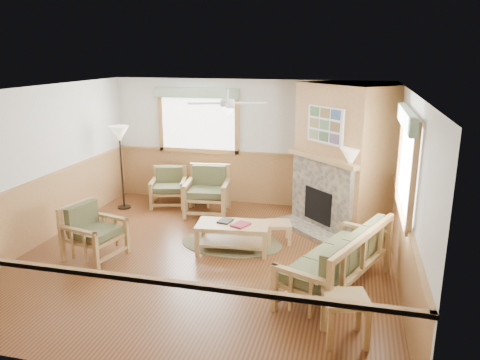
% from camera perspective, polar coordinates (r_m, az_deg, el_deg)
% --- Properties ---
extents(floor, '(6.00, 6.00, 0.01)m').
position_cam_1_polar(floor, '(7.78, -4.16, -9.38)').
color(floor, '#5A3219').
rests_on(floor, ground).
extents(ceiling, '(6.00, 6.00, 0.01)m').
position_cam_1_polar(ceiling, '(7.09, -4.59, 10.91)').
color(ceiling, white).
rests_on(ceiling, floor).
extents(wall_back, '(6.00, 0.02, 2.70)m').
position_cam_1_polar(wall_back, '(10.14, 0.94, 4.57)').
color(wall_back, silver).
rests_on(wall_back, floor).
extents(wall_front, '(6.00, 0.02, 2.70)m').
position_cam_1_polar(wall_front, '(4.72, -15.92, -8.88)').
color(wall_front, silver).
rests_on(wall_front, floor).
extents(wall_left, '(0.02, 6.00, 2.70)m').
position_cam_1_polar(wall_left, '(8.72, -23.46, 1.51)').
color(wall_left, silver).
rests_on(wall_left, floor).
extents(wall_right, '(0.02, 6.00, 2.70)m').
position_cam_1_polar(wall_right, '(7.01, 19.64, -1.24)').
color(wall_right, silver).
rests_on(wall_right, floor).
extents(wainscot, '(6.00, 6.00, 1.10)m').
position_cam_1_polar(wainscot, '(7.56, -4.24, -5.56)').
color(wainscot, '#A27442').
rests_on(wainscot, floor).
extents(fireplace, '(3.11, 3.11, 2.70)m').
position_cam_1_polar(fireplace, '(8.96, 12.43, 2.78)').
color(fireplace, '#A27442').
rests_on(fireplace, floor).
extents(window_back, '(1.90, 0.16, 1.50)m').
position_cam_1_polar(window_back, '(10.25, -5.20, 11.28)').
color(window_back, white).
rests_on(window_back, wall_back).
extents(window_right, '(0.16, 1.90, 1.50)m').
position_cam_1_polar(window_right, '(6.58, 20.37, 8.19)').
color(window_right, white).
rests_on(window_right, wall_right).
extents(ceiling_fan, '(1.59, 1.59, 0.36)m').
position_cam_1_polar(ceiling_fan, '(7.29, -1.55, 10.75)').
color(ceiling_fan, white).
rests_on(ceiling_fan, ceiling).
extents(sofa, '(2.19, 1.56, 0.93)m').
position_cam_1_polar(sofa, '(6.70, 11.66, -9.45)').
color(sofa, '#A5814D').
rests_on(sofa, floor).
extents(armchair_back_left, '(0.89, 0.89, 0.82)m').
position_cam_1_polar(armchair_back_left, '(10.27, -8.72, -0.87)').
color(armchair_back_left, '#A5814D').
rests_on(armchair_back_left, floor).
extents(armchair_back_right, '(0.97, 0.97, 0.97)m').
position_cam_1_polar(armchair_back_right, '(9.63, -4.02, -1.35)').
color(armchair_back_right, '#A5814D').
rests_on(armchair_back_right, floor).
extents(armchair_left, '(0.94, 0.94, 0.88)m').
position_cam_1_polar(armchair_left, '(7.95, -17.32, -6.04)').
color(armchair_left, '#A5814D').
rests_on(armchair_left, floor).
extents(coffee_table, '(1.26, 0.72, 0.48)m').
position_cam_1_polar(coffee_table, '(7.91, -0.88, -6.98)').
color(coffee_table, '#A5814D').
rests_on(coffee_table, floor).
extents(end_table_chairs, '(0.52, 0.51, 0.50)m').
position_cam_1_polar(end_table_chairs, '(10.24, -4.86, -1.73)').
color(end_table_chairs, '#A5814D').
rests_on(end_table_chairs, floor).
extents(end_table_sofa, '(0.60, 0.59, 0.56)m').
position_cam_1_polar(end_table_sofa, '(5.74, 12.67, -16.13)').
color(end_table_sofa, '#A5814D').
rests_on(end_table_sofa, floor).
extents(footstool, '(0.51, 0.51, 0.36)m').
position_cam_1_polar(footstool, '(8.30, 4.73, -6.37)').
color(footstool, '#A5814D').
rests_on(footstool, floor).
extents(braided_rug, '(2.02, 2.02, 0.01)m').
position_cam_1_polar(braided_rug, '(8.27, -1.03, -7.70)').
color(braided_rug, brown).
rests_on(braided_rug, floor).
extents(floor_lamp_left, '(0.52, 0.52, 1.78)m').
position_cam_1_polar(floor_lamp_left, '(10.15, -14.23, 1.47)').
color(floor_lamp_left, black).
rests_on(floor_lamp_left, floor).
extents(floor_lamp_right, '(0.50, 0.50, 1.69)m').
position_cam_1_polar(floor_lamp_right, '(8.32, 13.11, -1.84)').
color(floor_lamp_right, black).
rests_on(floor_lamp_right, floor).
extents(book_red, '(0.32, 0.36, 0.03)m').
position_cam_1_polar(book_red, '(7.73, 0.10, -5.37)').
color(book_red, maroon).
rests_on(book_red, coffee_table).
extents(book_dark, '(0.24, 0.30, 0.02)m').
position_cam_1_polar(book_dark, '(7.91, -1.81, -4.91)').
color(book_dark, '#262720').
rests_on(book_dark, coffee_table).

